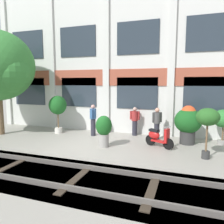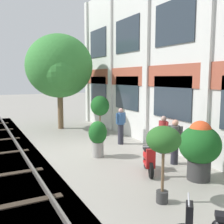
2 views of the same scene
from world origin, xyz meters
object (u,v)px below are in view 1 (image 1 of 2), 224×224
object	(u,v)px
potted_plant_glazed_jar	(104,129)
potted_plant_terracotta_small	(224,120)
potted_plant_tall_urn	(58,106)
resident_watching_tracks	(157,123)
potted_plant_ribbed_drum	(188,122)
resident_by_doorway	(93,119)
resident_near_plants	(135,120)
potted_plant_low_pan	(208,119)
scooter_near_curb	(158,137)

from	to	relation	value
potted_plant_glazed_jar	potted_plant_terracotta_small	world-z (taller)	potted_plant_terracotta_small
potted_plant_tall_urn	resident_watching_tracks	distance (m)	5.48
potted_plant_tall_urn	potted_plant_ribbed_drum	bearing A→B (deg)	0.44
resident_by_doorway	resident_near_plants	bearing A→B (deg)	-166.98
potted_plant_low_pan	resident_near_plants	xyz separation A→B (m)	(-3.35, 2.68, -0.68)
scooter_near_curb	resident_watching_tracks	xyz separation A→B (m)	(-0.23, 1.29, 0.41)
scooter_near_curb	resident_near_plants	size ratio (longest dim) A/B	0.84
potted_plant_low_pan	resident_near_plants	distance (m)	4.34
scooter_near_curb	potted_plant_glazed_jar	bearing A→B (deg)	-136.57
potted_plant_ribbed_drum	scooter_near_curb	xyz separation A→B (m)	(-1.22, -0.98, -0.60)
potted_plant_glazed_jar	potted_plant_ribbed_drum	world-z (taller)	potted_plant_ribbed_drum
potted_plant_low_pan	potted_plant_terracotta_small	distance (m)	2.49
resident_by_doorway	resident_near_plants	xyz separation A→B (m)	(2.08, 0.78, -0.08)
potted_plant_tall_urn	resident_by_doorway	size ratio (longest dim) A/B	1.26
potted_plant_low_pan	resident_watching_tracks	bearing A→B (deg)	133.76
resident_watching_tracks	potted_plant_glazed_jar	bearing A→B (deg)	-81.01
potted_plant_tall_urn	potted_plant_ribbed_drum	distance (m)	6.89
resident_watching_tracks	resident_near_plants	size ratio (longest dim) A/B	1.04
potted_plant_glazed_jar	potted_plant_terracotta_small	xyz separation A→B (m)	(5.00, 2.15, 0.33)
resident_by_doorway	resident_watching_tracks	world-z (taller)	resident_by_doorway
potted_plant_glazed_jar	scooter_near_curb	distance (m)	2.41
potted_plant_low_pan	resident_by_doorway	bearing A→B (deg)	160.72
scooter_near_curb	resident_watching_tracks	world-z (taller)	resident_watching_tracks
potted_plant_terracotta_small	resident_by_doorway	world-z (taller)	resident_by_doorway
scooter_near_curb	resident_by_doorway	size ratio (longest dim) A/B	0.77
potted_plant_terracotta_small	resident_watching_tracks	xyz separation A→B (m)	(-2.97, -0.11, -0.30)
scooter_near_curb	resident_by_doorway	xyz separation A→B (m)	(-3.54, 0.99, 0.46)
potted_plant_ribbed_drum	scooter_near_curb	bearing A→B (deg)	-141.38
scooter_near_curb	resident_near_plants	bearing A→B (deg)	154.63
potted_plant_low_pan	potted_plant_ribbed_drum	distance (m)	2.05
potted_plant_ribbed_drum	resident_near_plants	distance (m)	2.81
potted_plant_glazed_jar	potted_plant_low_pan	world-z (taller)	potted_plant_low_pan
potted_plant_tall_urn	potted_plant_ribbed_drum	xyz separation A→B (m)	(6.87, 0.05, -0.47)
potted_plant_terracotta_small	resident_by_doorway	distance (m)	6.31
potted_plant_low_pan	resident_watching_tracks	world-z (taller)	potted_plant_low_pan
potted_plant_glazed_jar	scooter_near_curb	bearing A→B (deg)	18.39
potted_plant_tall_urn	potted_plant_glazed_jar	size ratio (longest dim) A/B	1.51
potted_plant_low_pan	resident_near_plants	size ratio (longest dim) A/B	1.24
potted_plant_tall_urn	potted_plant_low_pan	xyz separation A→B (m)	(7.54, -1.83, -0.01)
potted_plant_glazed_jar	resident_by_doorway	bearing A→B (deg)	126.55
potted_plant_tall_urn	scooter_near_curb	xyz separation A→B (m)	(5.65, -0.92, -1.06)
resident_watching_tracks	resident_by_doorway	bearing A→B (deg)	-120.93
potted_plant_low_pan	scooter_near_curb	xyz separation A→B (m)	(-1.88, 0.91, -1.06)
potted_plant_ribbed_drum	resident_near_plants	size ratio (longest dim) A/B	1.17
potted_plant_tall_urn	potted_plant_low_pan	world-z (taller)	potted_plant_tall_urn
potted_plant_tall_urn	potted_plant_glazed_jar	xyz separation A→B (m)	(3.40, -1.67, -0.69)
potted_plant_glazed_jar	potted_plant_ribbed_drum	size ratio (longest dim) A/B	0.78
potted_plant_tall_urn	resident_watching_tracks	xyz separation A→B (m)	(5.43, 0.37, -0.65)
potted_plant_glazed_jar	potted_plant_tall_urn	bearing A→B (deg)	153.78
potted_plant_glazed_jar	potted_plant_ribbed_drum	xyz separation A→B (m)	(3.48, 1.73, 0.22)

